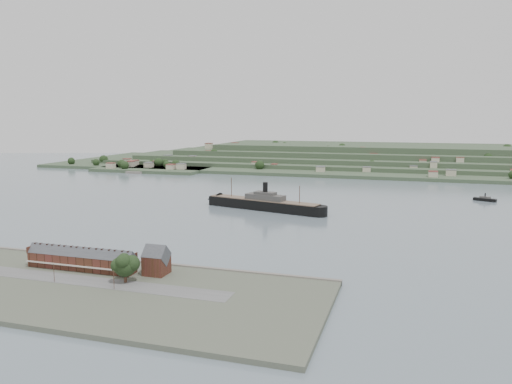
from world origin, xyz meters
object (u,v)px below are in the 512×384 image
(gabled_building, at_px, (156,261))
(steamship, at_px, (260,203))
(terrace_row, at_px, (81,259))
(fig_tree, at_px, (125,265))

(gabled_building, xyz_separation_m, steamship, (-4.26, 177.51, -3.29))
(terrace_row, bearing_deg, steamship, 79.62)
(terrace_row, height_order, steamship, steamship)
(steamship, relative_size, fig_tree, 8.23)
(gabled_building, height_order, fig_tree, gabled_building)
(terrace_row, bearing_deg, gabled_building, 6.12)
(steamship, xyz_separation_m, fig_tree, (-2.83, -192.26, 5.16))
(terrace_row, distance_m, gabled_building, 37.74)
(steamship, bearing_deg, terrace_row, -100.38)
(terrace_row, relative_size, fig_tree, 4.21)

